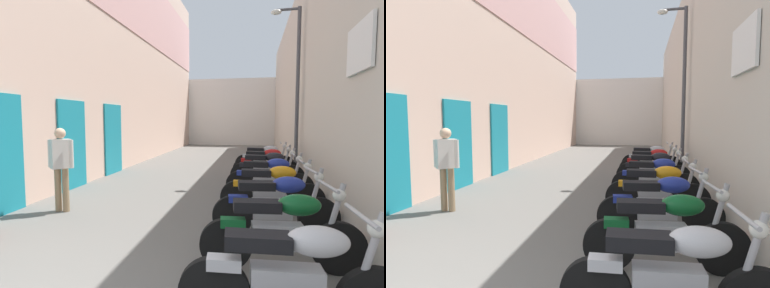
# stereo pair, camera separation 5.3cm
# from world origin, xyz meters

# --- Properties ---
(ground_plane) EXTENTS (35.18, 35.18, 0.00)m
(ground_plane) POSITION_xyz_m (0.00, 7.59, 0.00)
(ground_plane) COLOR #66635E
(building_left) EXTENTS (0.45, 19.18, 8.82)m
(building_left) POSITION_xyz_m (-3.05, 9.55, 4.44)
(building_left) COLOR beige
(building_left) RESTS_ON ground
(building_right) EXTENTS (0.45, 19.18, 5.82)m
(building_right) POSITION_xyz_m (3.06, 9.59, 2.91)
(building_right) COLOR beige
(building_right) RESTS_ON ground
(building_far_end) EXTENTS (8.72, 2.00, 4.43)m
(building_far_end) POSITION_xyz_m (0.00, 20.18, 2.22)
(building_far_end) COLOR silver
(building_far_end) RESTS_ON ground
(motorcycle_nearest) EXTENTS (1.85, 0.58, 1.04)m
(motorcycle_nearest) POSITION_xyz_m (1.92, 1.34, 0.50)
(motorcycle_nearest) COLOR black
(motorcycle_nearest) RESTS_ON ground
(motorcycle_second) EXTENTS (1.85, 0.58, 1.04)m
(motorcycle_second) POSITION_xyz_m (1.92, 2.34, 0.50)
(motorcycle_second) COLOR black
(motorcycle_second) RESTS_ON ground
(motorcycle_third) EXTENTS (1.84, 0.58, 1.04)m
(motorcycle_third) POSITION_xyz_m (1.92, 3.40, 0.50)
(motorcycle_third) COLOR black
(motorcycle_third) RESTS_ON ground
(motorcycle_fourth) EXTENTS (1.85, 0.58, 1.04)m
(motorcycle_fourth) POSITION_xyz_m (1.92, 4.44, 0.50)
(motorcycle_fourth) COLOR black
(motorcycle_fourth) RESTS_ON ground
(motorcycle_fifth) EXTENTS (1.85, 0.58, 1.04)m
(motorcycle_fifth) POSITION_xyz_m (1.92, 5.50, 0.50)
(motorcycle_fifth) COLOR black
(motorcycle_fifth) RESTS_ON ground
(motorcycle_sixth) EXTENTS (1.85, 0.58, 1.04)m
(motorcycle_sixth) POSITION_xyz_m (1.92, 6.68, 0.50)
(motorcycle_sixth) COLOR black
(motorcycle_sixth) RESTS_ON ground
(motorcycle_seventh) EXTENTS (1.85, 0.58, 1.04)m
(motorcycle_seventh) POSITION_xyz_m (1.92, 7.59, 0.50)
(motorcycle_seventh) COLOR black
(motorcycle_seventh) RESTS_ON ground
(motorcycle_eighth) EXTENTS (1.85, 0.58, 1.04)m
(motorcycle_eighth) POSITION_xyz_m (1.92, 8.66, 0.50)
(motorcycle_eighth) COLOR black
(motorcycle_eighth) RESTS_ON ground
(pedestrian_mid_alley) EXTENTS (0.52, 0.39, 1.57)m
(pedestrian_mid_alley) POSITION_xyz_m (-1.93, 3.86, 0.92)
(pedestrian_mid_alley) COLOR #8C7251
(pedestrian_mid_alley) RESTS_ON ground
(street_lamp) EXTENTS (0.79, 0.18, 4.71)m
(street_lamp) POSITION_xyz_m (2.62, 7.56, 2.75)
(street_lamp) COLOR #47474C
(street_lamp) RESTS_ON ground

